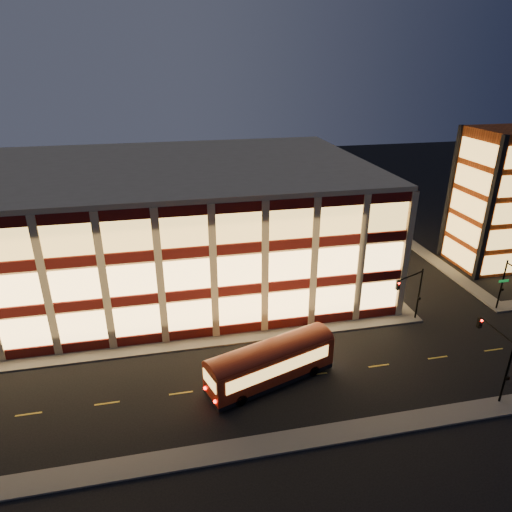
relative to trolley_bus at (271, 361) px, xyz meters
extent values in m
plane|color=black|center=(-5.75, 6.04, -2.16)|extent=(200.00, 200.00, 0.00)
cube|color=#514F4C|center=(-8.75, 7.04, -2.08)|extent=(54.00, 2.00, 0.15)
cube|color=#514F4C|center=(17.25, 23.04, -2.08)|extent=(2.00, 30.00, 0.15)
cube|color=#514F4C|center=(28.25, 23.04, -2.08)|extent=(2.00, 30.00, 0.15)
cube|color=#514F4C|center=(-5.75, -6.96, -2.08)|extent=(100.00, 2.00, 0.15)
cube|color=tan|center=(-8.75, 23.04, 4.84)|extent=(50.00, 30.00, 14.00)
cube|color=tan|center=(-8.75, 23.04, 12.09)|extent=(50.40, 30.40, 0.50)
cube|color=#470C0A|center=(-8.75, 7.92, -1.51)|extent=(50.10, 0.25, 1.00)
cube|color=#EBB562|center=(-8.75, 7.94, 0.59)|extent=(49.00, 0.20, 3.00)
cube|color=#470C0A|center=(16.37, 23.04, -1.51)|extent=(0.25, 30.10, 1.00)
cube|color=#EBB562|center=(16.35, 23.04, 0.59)|extent=(0.20, 29.00, 3.00)
cube|color=#470C0A|center=(-8.75, 7.92, 2.89)|extent=(50.10, 0.25, 1.00)
cube|color=#EBB562|center=(-8.75, 7.94, 4.99)|extent=(49.00, 0.20, 3.00)
cube|color=#470C0A|center=(16.37, 23.04, 2.89)|extent=(0.25, 30.10, 1.00)
cube|color=#EBB562|center=(16.35, 23.04, 4.99)|extent=(0.20, 29.00, 3.00)
cube|color=#470C0A|center=(-8.75, 7.92, 7.29)|extent=(50.10, 0.25, 1.00)
cube|color=#EBB562|center=(-8.75, 7.94, 9.39)|extent=(49.00, 0.20, 3.00)
cube|color=#470C0A|center=(16.37, 23.04, 7.29)|extent=(0.25, 30.10, 1.00)
cube|color=#EBB562|center=(16.35, 23.04, 9.39)|extent=(0.20, 29.00, 3.00)
cube|color=#8C3814|center=(34.25, 18.04, 6.84)|extent=(8.00, 8.00, 18.00)
cube|color=black|center=(30.25, 14.04, 6.84)|extent=(0.60, 0.60, 18.00)
cube|color=black|center=(30.25, 22.04, 6.84)|extent=(0.60, 0.60, 18.00)
cube|color=black|center=(38.25, 22.04, 6.84)|extent=(0.60, 0.60, 18.00)
cube|color=#FFC059|center=(34.25, 13.96, -0.36)|extent=(6.60, 0.16, 2.60)
cube|color=#FFC059|center=(30.17, 18.04, -0.36)|extent=(0.16, 6.60, 2.60)
cube|color=#FFC059|center=(34.25, 13.96, 3.04)|extent=(6.60, 0.16, 2.60)
cube|color=#FFC059|center=(30.17, 18.04, 3.04)|extent=(0.16, 6.60, 2.60)
cube|color=#FFC059|center=(30.17, 18.04, 6.44)|extent=(0.16, 6.60, 2.60)
cube|color=#FFC059|center=(30.17, 18.04, 9.84)|extent=(0.16, 6.60, 2.60)
cube|color=#FFC059|center=(30.17, 18.04, 13.24)|extent=(0.16, 6.60, 2.60)
cylinder|color=black|center=(17.75, 6.84, 0.84)|extent=(0.18, 0.18, 6.00)
cylinder|color=black|center=(16.00, 6.09, 3.54)|extent=(3.56, 1.63, 0.14)
cube|color=black|center=(14.25, 5.34, 3.04)|extent=(0.32, 0.32, 0.95)
sphere|color=#FF0C05|center=(14.25, 5.16, 3.34)|extent=(0.20, 0.20, 0.20)
cube|color=black|center=(17.75, 6.64, 0.44)|extent=(0.25, 0.18, 0.28)
cylinder|color=black|center=(27.75, 6.84, 0.84)|extent=(0.18, 0.18, 6.00)
cube|color=black|center=(27.75, 6.64, 0.44)|extent=(0.25, 0.18, 0.28)
cube|color=#0C7226|center=(27.75, 6.69, 1.44)|extent=(1.20, 0.06, 0.28)
cylinder|color=black|center=(17.75, -6.46, 0.84)|extent=(0.18, 0.18, 6.00)
cylinder|color=black|center=(17.75, -4.46, 3.54)|extent=(0.14, 4.00, 0.14)
cube|color=black|center=(17.75, -2.46, 3.04)|extent=(0.32, 0.32, 0.95)
sphere|color=#FF0C05|center=(17.75, -2.64, 3.34)|extent=(0.20, 0.20, 0.20)
cube|color=black|center=(17.75, -6.66, 0.44)|extent=(0.25, 0.18, 0.28)
cube|color=maroon|center=(0.00, 0.00, -0.20)|extent=(11.80, 6.42, 2.64)
cube|color=black|center=(0.00, 0.00, -1.75)|extent=(11.80, 6.42, 0.40)
cylinder|color=black|center=(-3.07, -2.38, -1.64)|extent=(1.09, 0.66, 1.03)
cylinder|color=black|center=(-3.89, 0.01, -1.64)|extent=(1.09, 0.66, 1.03)
cylinder|color=black|center=(3.89, -0.01, -1.64)|extent=(1.09, 0.66, 1.03)
cylinder|color=black|center=(3.07, 2.38, -1.64)|extent=(1.09, 0.66, 1.03)
cube|color=#FFC059|center=(0.47, -1.39, 0.14)|extent=(9.59, 3.32, 1.15)
cube|color=#FFC059|center=(-0.47, 1.39, 0.14)|extent=(9.59, 3.32, 1.15)
camera|label=1|loc=(-7.84, -31.13, 23.92)|focal=32.00mm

